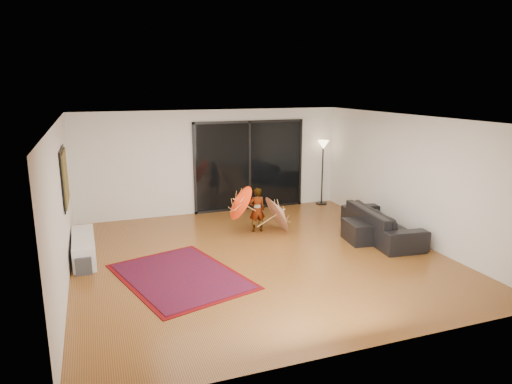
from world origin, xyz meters
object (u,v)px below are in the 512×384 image
sofa (382,223)px  ottoman (365,231)px  child (257,210)px  media_console (84,247)px

sofa → ottoman: 0.49m
child → sofa: bearing=153.5°
sofa → child: size_ratio=2.26×
sofa → child: bearing=67.3°
ottoman → child: size_ratio=0.75×
media_console → ottoman: size_ratio=2.09×
ottoman → child: 2.45m
sofa → ottoman: size_ratio=3.00×
media_console → sofa: bearing=-9.4°
media_console → sofa: 6.27m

